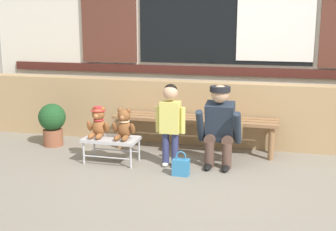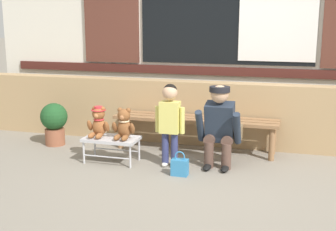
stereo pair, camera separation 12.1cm
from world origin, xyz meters
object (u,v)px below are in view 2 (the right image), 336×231
object	(u,v)px
handbag_on_ground	(180,167)
potted_plant	(54,121)
teddy_bear_with_hat	(99,122)
child_standing	(170,116)
small_display_bench	(111,140)
wooden_bench_long	(195,123)
adult_crouching	(220,126)
teddy_bear_plain	(124,125)

from	to	relation	value
handbag_on_ground	potted_plant	distance (m)	2.06
teddy_bear_with_hat	child_standing	distance (m)	0.88
small_display_bench	teddy_bear_with_hat	size ratio (longest dim) A/B	1.76
wooden_bench_long	small_display_bench	xyz separation A→B (m)	(-0.85, -0.72, -0.11)
wooden_bench_long	teddy_bear_with_hat	bearing A→B (deg)	-144.69
wooden_bench_long	handbag_on_ground	distance (m)	0.98
wooden_bench_long	small_display_bench	bearing A→B (deg)	-139.83
wooden_bench_long	child_standing	xyz separation A→B (m)	(-0.14, -0.68, 0.22)
wooden_bench_long	potted_plant	world-z (taller)	potted_plant
handbag_on_ground	wooden_bench_long	bearing A→B (deg)	92.74
teddy_bear_with_hat	adult_crouching	xyz separation A→B (m)	(1.42, 0.20, 0.01)
wooden_bench_long	teddy_bear_plain	distance (m)	1.00
wooden_bench_long	adult_crouching	size ratio (longest dim) A/B	2.21
small_display_bench	teddy_bear_plain	xyz separation A→B (m)	(0.16, 0.00, 0.20)
potted_plant	teddy_bear_plain	bearing A→B (deg)	-21.51
small_display_bench	handbag_on_ground	distance (m)	0.94
child_standing	potted_plant	bearing A→B (deg)	166.05
wooden_bench_long	handbag_on_ground	world-z (taller)	wooden_bench_long
adult_crouching	handbag_on_ground	bearing A→B (deg)	-130.28
teddy_bear_plain	handbag_on_ground	size ratio (longest dim) A/B	1.34
teddy_bear_with_hat	adult_crouching	size ratio (longest dim) A/B	0.38
teddy_bear_plain	potted_plant	size ratio (longest dim) A/B	0.64
small_display_bench	handbag_on_ground	world-z (taller)	small_display_bench
handbag_on_ground	potted_plant	world-z (taller)	potted_plant
small_display_bench	teddy_bear_with_hat	xyz separation A→B (m)	(-0.16, 0.00, 0.21)
teddy_bear_with_hat	teddy_bear_plain	xyz separation A→B (m)	(0.32, -0.00, -0.01)
teddy_bear_with_hat	teddy_bear_plain	size ratio (longest dim) A/B	1.00
handbag_on_ground	potted_plant	size ratio (longest dim) A/B	0.48
adult_crouching	potted_plant	bearing A→B (deg)	173.26
child_standing	wooden_bench_long	bearing A→B (deg)	78.13
teddy_bear_with_hat	child_standing	size ratio (longest dim) A/B	0.38
small_display_bench	teddy_bear_plain	world-z (taller)	teddy_bear_plain
handbag_on_ground	child_standing	bearing A→B (deg)	125.22
teddy_bear_with_hat	child_standing	xyz separation A→B (m)	(0.87, 0.04, 0.12)
teddy_bear_with_hat	handbag_on_ground	world-z (taller)	teddy_bear_with_hat
teddy_bear_with_hat	teddy_bear_plain	distance (m)	0.32
teddy_bear_with_hat	child_standing	bearing A→B (deg)	2.44
wooden_bench_long	child_standing	distance (m)	0.73
teddy_bear_plain	potted_plant	distance (m)	1.29
wooden_bench_long	potted_plant	bearing A→B (deg)	-172.52
teddy_bear_plain	handbag_on_ground	world-z (taller)	teddy_bear_plain
small_display_bench	child_standing	size ratio (longest dim) A/B	0.67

